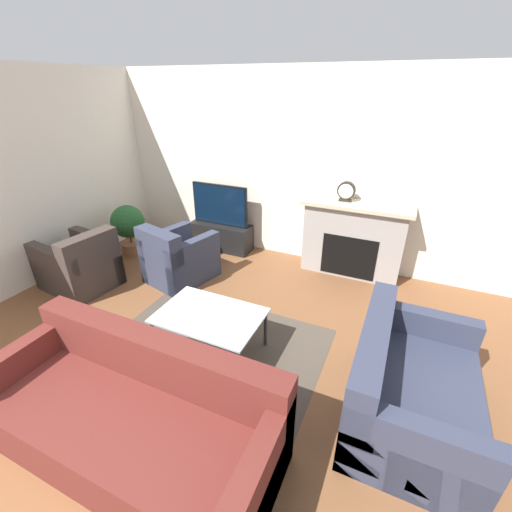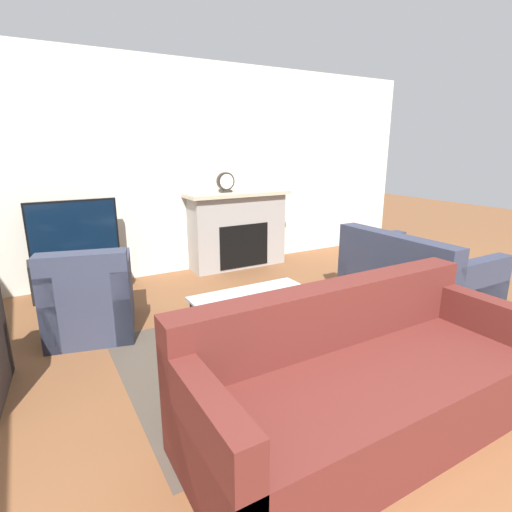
% 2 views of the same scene
% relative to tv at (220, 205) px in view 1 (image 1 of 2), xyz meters
% --- Properties ---
extents(wall_back, '(8.39, 0.06, 2.70)m').
position_rel_tv_xyz_m(wall_back, '(0.95, 0.29, 0.60)').
color(wall_back, silver).
rests_on(wall_back, ground_plane).
extents(area_rug, '(2.22, 1.89, 0.00)m').
position_rel_tv_xyz_m(area_rug, '(1.12, -2.28, -0.75)').
color(area_rug, '#4C4238').
rests_on(area_rug, ground_plane).
extents(fireplace, '(1.45, 0.45, 1.05)m').
position_rel_tv_xyz_m(fireplace, '(2.08, 0.06, -0.20)').
color(fireplace, '#9E9993').
rests_on(fireplace, ground_plane).
extents(tv_stand, '(1.00, 0.36, 0.43)m').
position_rel_tv_xyz_m(tv_stand, '(0.00, 0.00, -0.54)').
color(tv_stand, black).
rests_on(tv_stand, ground_plane).
extents(tv, '(0.94, 0.06, 0.65)m').
position_rel_tv_xyz_m(tv, '(0.00, 0.00, 0.00)').
color(tv, black).
rests_on(tv, tv_stand).
extents(couch_sectional, '(2.19, 0.89, 0.82)m').
position_rel_tv_xyz_m(couch_sectional, '(1.16, -3.30, -0.47)').
color(couch_sectional, '#5B231E').
rests_on(couch_sectional, ground_plane).
extents(couch_loveseat, '(0.92, 1.38, 0.82)m').
position_rel_tv_xyz_m(couch_loveseat, '(2.96, -2.19, -0.46)').
color(couch_loveseat, '#33384C').
rests_on(couch_loveseat, ground_plane).
extents(armchair_by_window, '(0.97, 0.84, 0.82)m').
position_rel_tv_xyz_m(armchair_by_window, '(-1.11, -1.82, -0.46)').
color(armchair_by_window, '#3D332D').
rests_on(armchair_by_window, ground_plane).
extents(armchair_accent, '(0.89, 0.99, 0.82)m').
position_rel_tv_xyz_m(armchair_accent, '(-0.03, -1.12, -0.45)').
color(armchair_accent, '#33384C').
rests_on(armchair_accent, ground_plane).
extents(coffee_table, '(1.02, 0.69, 0.45)m').
position_rel_tv_xyz_m(coffee_table, '(1.12, -2.17, -0.35)').
color(coffee_table, '#333338').
rests_on(coffee_table, ground_plane).
extents(potted_plant, '(0.51, 0.51, 0.81)m').
position_rel_tv_xyz_m(potted_plant, '(-1.21, -0.78, -0.26)').
color(potted_plant, '#AD704C').
rests_on(potted_plant, ground_plane).
extents(mantel_clock, '(0.24, 0.07, 0.27)m').
position_rel_tv_xyz_m(mantel_clock, '(1.91, 0.07, 0.43)').
color(mantel_clock, '#28231E').
rests_on(mantel_clock, fireplace).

